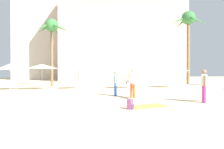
% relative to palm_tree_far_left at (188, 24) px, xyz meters
% --- Properties ---
extents(ground, '(120.00, 120.00, 0.00)m').
position_rel_palm_tree_far_left_xyz_m(ground, '(-13.13, -18.88, -8.01)').
color(ground, beige).
extents(hotel_pink, '(24.08, 8.43, 16.95)m').
position_rel_palm_tree_far_left_xyz_m(hotel_pink, '(-5.39, 14.76, 0.46)').
color(hotel_pink, '#DB9989').
rests_on(hotel_pink, ground).
extents(palm_tree_far_left, '(5.10, 5.05, 9.74)m').
position_rel_palm_tree_far_left_xyz_m(palm_tree_far_left, '(0.00, 0.00, 0.00)').
color(palm_tree_far_left, brown).
rests_on(palm_tree_far_left, ground).
extents(palm_tree_left, '(3.71, 3.65, 7.37)m').
position_rel_palm_tree_far_left_xyz_m(palm_tree_left, '(-17.42, -1.77, -1.84)').
color(palm_tree_left, brown).
rests_on(palm_tree_left, ground).
extents(cafe_umbrella_0, '(2.57, 2.57, 2.14)m').
position_rel_palm_tree_far_left_xyz_m(cafe_umbrella_0, '(-9.60, -5.91, -6.06)').
color(cafe_umbrella_0, gray).
rests_on(cafe_umbrella_0, ground).
extents(cafe_umbrella_1, '(2.56, 2.56, 2.21)m').
position_rel_palm_tree_far_left_xyz_m(cafe_umbrella_1, '(-4.92, -5.90, -6.06)').
color(cafe_umbrella_1, gray).
rests_on(cafe_umbrella_1, ground).
extents(cafe_umbrella_2, '(2.14, 2.14, 2.16)m').
position_rel_palm_tree_far_left_xyz_m(cafe_umbrella_2, '(-14.75, -5.72, -6.04)').
color(cafe_umbrella_2, gray).
rests_on(cafe_umbrella_2, ground).
extents(cafe_umbrella_4, '(2.43, 2.43, 2.33)m').
position_rel_palm_tree_far_left_xyz_m(cafe_umbrella_4, '(-20.63, -5.65, -5.95)').
color(cafe_umbrella_4, gray).
rests_on(cafe_umbrella_4, ground).
extents(cafe_umbrella_5, '(2.78, 2.78, 2.30)m').
position_rel_palm_tree_far_left_xyz_m(cafe_umbrella_5, '(-17.96, -5.85, -5.91)').
color(cafe_umbrella_5, gray).
rests_on(cafe_umbrella_5, ground).
extents(beach_towel, '(2.13, 1.54, 0.01)m').
position_rel_palm_tree_far_left_xyz_m(beach_towel, '(-12.07, -16.21, -8.00)').
color(beach_towel, '#F4CC4C').
rests_on(beach_towel, ground).
extents(backpack, '(0.35, 0.35, 0.42)m').
position_rel_palm_tree_far_left_xyz_m(backpack, '(-13.05, -16.76, -7.81)').
color(backpack, '#7D4270').
rests_on(backpack, ground).
extents(person_mid_center, '(0.73, 2.93, 1.82)m').
position_rel_palm_tree_far_left_xyz_m(person_mid_center, '(-11.78, -13.14, -7.04)').
color(person_mid_center, orange).
rests_on(person_mid_center, ground).
extents(person_near_right, '(2.70, 1.79, 1.73)m').
position_rel_palm_tree_far_left_xyz_m(person_near_right, '(-8.79, -15.60, -7.08)').
color(person_near_right, '#B7337F').
rests_on(person_near_right, ground).
extents(person_mid_right, '(0.32, 0.61, 1.69)m').
position_rel_palm_tree_far_left_xyz_m(person_mid_right, '(-12.56, -11.64, -7.08)').
color(person_mid_right, blue).
rests_on(person_mid_right, ground).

